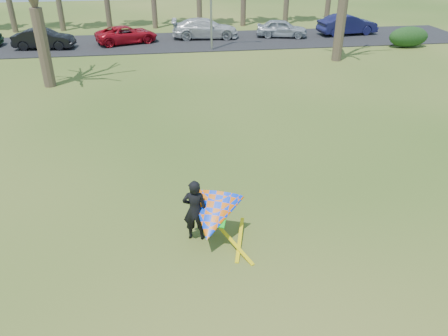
{
  "coord_description": "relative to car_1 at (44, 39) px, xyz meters",
  "views": [
    {
      "loc": [
        -1.75,
        -9.99,
        7.7
      ],
      "look_at": [
        0.0,
        2.0,
        1.1
      ],
      "focal_mm": 35.0,
      "sensor_mm": 36.0,
      "label": 1
    }
  ],
  "objects": [
    {
      "name": "car_2",
      "position": [
        5.91,
        0.96,
        -0.06
      ],
      "size": [
        5.1,
        3.52,
        1.29
      ],
      "primitive_type": "imported",
      "rotation": [
        0.0,
        0.0,
        1.9
      ],
      "color": "#AD0D1A",
      "rests_on": "parking_strip"
    },
    {
      "name": "car_1",
      "position": [
        0.0,
        0.0,
        0.0
      ],
      "size": [
        4.43,
        1.91,
        1.42
      ],
      "primitive_type": "imported",
      "rotation": [
        0.0,
        0.0,
        1.47
      ],
      "color": "black",
      "rests_on": "parking_strip"
    },
    {
      "name": "car_4",
      "position": [
        18.28,
        1.38,
        -0.02
      ],
      "size": [
        4.34,
        2.56,
        1.39
      ],
      "primitive_type": "imported",
      "rotation": [
        0.0,
        0.0,
        1.33
      ],
      "color": "#A6ADB4",
      "rests_on": "parking_strip"
    },
    {
      "name": "ground",
      "position": [
        10.11,
        -24.08,
        -0.77
      ],
      "size": [
        100.0,
        100.0,
        0.0
      ],
      "primitive_type": "plane",
      "color": "#1E4E11",
      "rests_on": "ground"
    },
    {
      "name": "hedge_near",
      "position": [
        26.78,
        -3.18,
        -0.01
      ],
      "size": [
        3.02,
        1.37,
        1.51
      ],
      "primitive_type": "ellipsoid",
      "color": "#163714",
      "rests_on": "ground"
    },
    {
      "name": "kite_flyer",
      "position": [
        9.4,
        -24.28,
        0.09
      ],
      "size": [
        2.13,
        2.39,
        2.02
      ],
      "color": "black",
      "rests_on": "ground"
    },
    {
      "name": "car_3",
      "position": [
        12.08,
        1.86,
        0.06
      ],
      "size": [
        5.41,
        2.49,
        1.53
      ],
      "primitive_type": "imported",
      "rotation": [
        0.0,
        0.0,
        1.5
      ],
      "color": "silver",
      "rests_on": "parking_strip"
    },
    {
      "name": "parking_strip",
      "position": [
        10.11,
        0.92,
        -0.74
      ],
      "size": [
        46.0,
        7.0,
        0.06
      ],
      "primitive_type": "cube",
      "color": "black",
      "rests_on": "ground"
    },
    {
      "name": "car_5",
      "position": [
        23.94,
        1.57,
        0.1
      ],
      "size": [
        5.05,
        2.27,
        1.61
      ],
      "primitive_type": "imported",
      "rotation": [
        0.0,
        0.0,
        1.69
      ],
      "color": "#181948",
      "rests_on": "parking_strip"
    }
  ]
}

